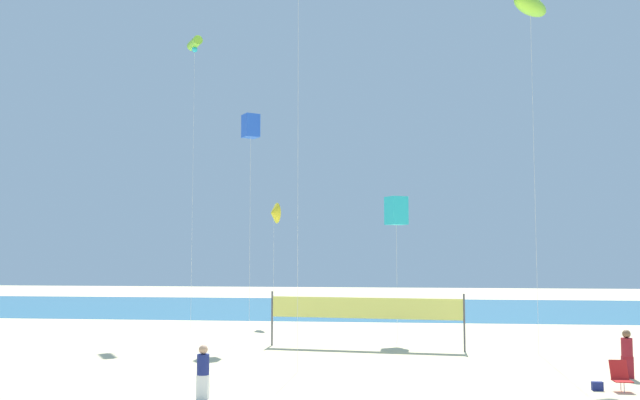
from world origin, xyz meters
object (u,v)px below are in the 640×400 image
(kite_lime_inflatable, at_px, (530,6))
(beachgoer_navy_shirt, at_px, (203,370))
(beachgoer_maroon_shirt, at_px, (627,352))
(volleyball_net, at_px, (365,310))
(kite_cyan_box, at_px, (396,211))
(kite_yellow_delta, at_px, (274,213))
(beach_handbag, at_px, (597,386))
(folding_beach_chair, at_px, (620,375))
(kite_lime_tube, at_px, (195,44))
(kite_blue_box, at_px, (251,126))

(kite_lime_inflatable, bearing_deg, beachgoer_navy_shirt, -139.62)
(beachgoer_maroon_shirt, bearing_deg, volleyball_net, 141.37)
(kite_cyan_box, xyz_separation_m, kite_yellow_delta, (-7.11, 6.14, 0.28))
(kite_lime_inflatable, bearing_deg, beach_handbag, -88.29)
(beachgoer_maroon_shirt, relative_size, kite_yellow_delta, 0.22)
(beachgoer_navy_shirt, distance_m, folding_beach_chair, 12.43)
(kite_cyan_box, xyz_separation_m, kite_lime_tube, (-11.21, 3.39, 9.70))
(volleyball_net, bearing_deg, kite_cyan_box, 66.93)
(volleyball_net, relative_size, kite_cyan_box, 1.23)
(beachgoer_navy_shirt, bearing_deg, beach_handbag, 99.25)
(folding_beach_chair, xyz_separation_m, kite_yellow_delta, (-13.69, 17.54, 5.97))
(beachgoer_maroon_shirt, distance_m, kite_lime_tube, 27.12)
(beachgoer_maroon_shirt, bearing_deg, kite_cyan_box, 124.18)
(kite_cyan_box, distance_m, kite_yellow_delta, 9.40)
(kite_lime_inflatable, height_order, kite_yellow_delta, kite_lime_inflatable)
(beachgoer_navy_shirt, relative_size, kite_yellow_delta, 0.22)
(folding_beach_chair, height_order, volleyball_net, volleyball_net)
(kite_lime_inflatable, xyz_separation_m, kite_cyan_box, (-5.67, 4.34, -8.37))
(beachgoer_navy_shirt, bearing_deg, beachgoer_maroon_shirt, 106.43)
(beachgoer_navy_shirt, relative_size, folding_beach_chair, 1.72)
(volleyball_net, height_order, kite_blue_box, kite_blue_box)
(folding_beach_chair, xyz_separation_m, volleyball_net, (-7.98, 8.09, 1.17))
(beachgoer_maroon_shirt, relative_size, beachgoer_navy_shirt, 1.04)
(folding_beach_chair, height_order, kite_lime_tube, kite_lime_tube)
(folding_beach_chair, relative_size, kite_blue_box, 0.08)
(volleyball_net, bearing_deg, beach_handbag, -48.06)
(beachgoer_maroon_shirt, relative_size, folding_beach_chair, 1.79)
(beachgoer_navy_shirt, height_order, kite_lime_inflatable, kite_lime_inflatable)
(folding_beach_chair, height_order, kite_blue_box, kite_blue_box)
(beachgoer_maroon_shirt, xyz_separation_m, kite_yellow_delta, (-14.59, 15.45, 5.59))
(folding_beach_chair, xyz_separation_m, beach_handbag, (-0.69, -0.03, -0.33))
(folding_beach_chair, distance_m, kite_cyan_box, 14.33)
(kite_cyan_box, height_order, kite_lime_tube, kite_lime_tube)
(kite_lime_inflatable, bearing_deg, kite_lime_tube, 155.41)
(beachgoer_maroon_shirt, bearing_deg, kite_lime_tube, 141.21)
(beachgoer_navy_shirt, xyz_separation_m, kite_lime_tube, (-5.62, 17.31, 15.04))
(kite_lime_tube, distance_m, kite_yellow_delta, 10.63)
(kite_yellow_delta, bearing_deg, folding_beach_chair, -52.03)
(beachgoer_maroon_shirt, height_order, kite_yellow_delta, kite_yellow_delta)
(kite_lime_tube, bearing_deg, folding_beach_chair, -39.74)
(kite_lime_inflatable, height_order, kite_lime_tube, kite_lime_tube)
(beachgoer_navy_shirt, bearing_deg, kite_lime_tube, -165.03)
(beach_handbag, distance_m, kite_blue_box, 19.70)
(beachgoer_navy_shirt, relative_size, kite_lime_tube, 0.09)
(kite_lime_inflatable, distance_m, kite_blue_box, 13.93)
(volleyball_net, height_order, kite_yellow_delta, kite_yellow_delta)
(beachgoer_navy_shirt, distance_m, volleyball_net, 11.44)
(volleyball_net, bearing_deg, beachgoer_maroon_shirt, -34.03)
(folding_beach_chair, xyz_separation_m, kite_lime_inflatable, (-0.90, 7.06, 14.07))
(kite_blue_box, xyz_separation_m, kite_yellow_delta, (-0.02, 6.81, -3.89))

